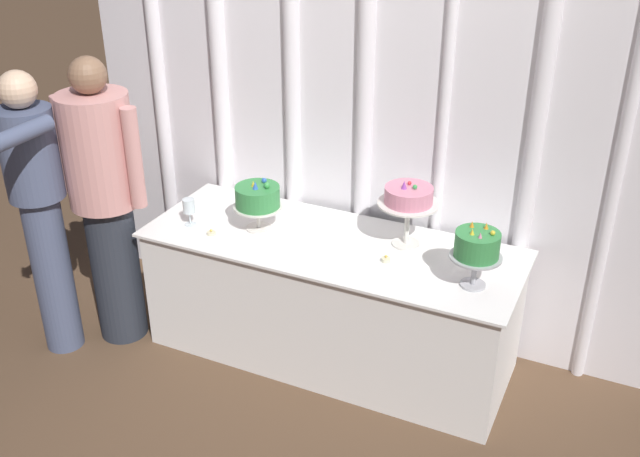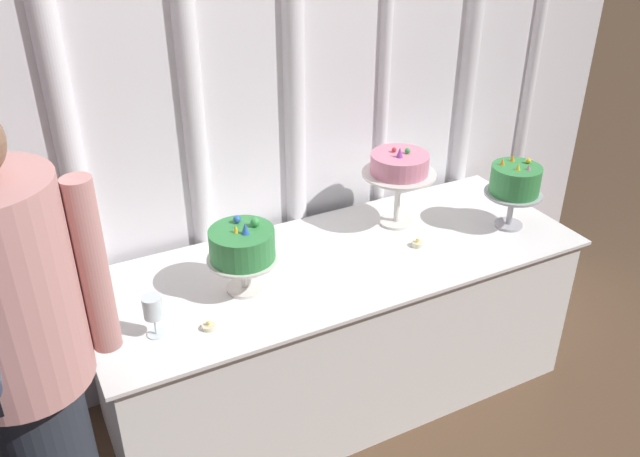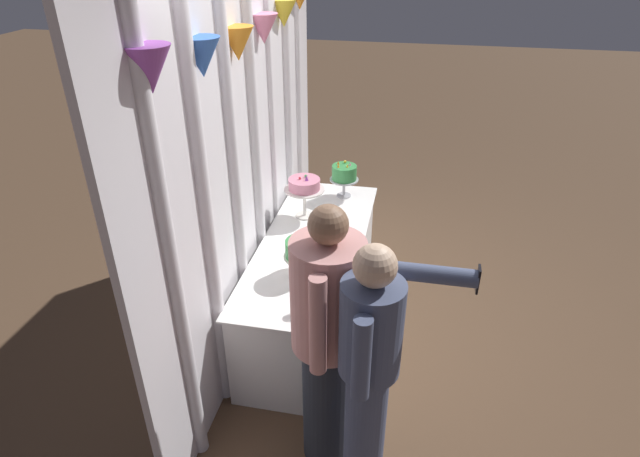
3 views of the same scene
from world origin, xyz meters
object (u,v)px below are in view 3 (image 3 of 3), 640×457
(tealight_far_left, at_px, (322,293))
(tealight_near_left, at_px, (330,219))
(cake_display_rightmost, at_px, (344,174))
(cake_table, at_px, (313,281))
(cake_display_center, at_px, (304,186))
(cake_display_leftmost, at_px, (304,250))
(guest_man_pink_jacket, at_px, (327,336))
(guest_man_dark_suit, at_px, (370,374))
(wine_glass, at_px, (309,295))

(tealight_far_left, relative_size, tealight_near_left, 1.05)
(cake_display_rightmost, distance_m, tealight_near_left, 0.50)
(cake_table, height_order, cake_display_center, cake_display_center)
(cake_display_leftmost, xyz_separation_m, tealight_near_left, (0.75, -0.04, -0.17))
(cake_display_rightmost, bearing_deg, cake_display_center, 149.41)
(cake_display_rightmost, bearing_deg, guest_man_pink_jacket, -173.52)
(cake_display_rightmost, bearing_deg, guest_man_dark_suit, -167.94)
(cake_table, distance_m, cake_display_rightmost, 0.98)
(cake_table, height_order, guest_man_dark_suit, guest_man_dark_suit)
(guest_man_pink_jacket, height_order, guest_man_dark_suit, guest_man_pink_jacket)
(cake_display_rightmost, bearing_deg, tealight_near_left, 175.01)
(cake_display_center, height_order, guest_man_pink_jacket, guest_man_pink_jacket)
(tealight_far_left, relative_size, guest_man_dark_suit, 0.03)
(cake_table, distance_m, tealight_far_left, 0.75)
(cake_table, bearing_deg, tealight_far_left, -162.73)
(cake_table, height_order, guest_man_pink_jacket, guest_man_pink_jacket)
(cake_display_center, relative_size, guest_man_pink_jacket, 0.22)
(cake_display_rightmost, height_order, wine_glass, cake_display_rightmost)
(cake_table, xyz_separation_m, cake_display_center, (0.37, 0.15, 0.63))
(cake_table, relative_size, tealight_near_left, 43.95)
(cake_table, distance_m, guest_man_dark_suit, 1.64)
(tealight_far_left, distance_m, guest_man_dark_suit, 0.92)
(cake_display_center, relative_size, tealight_near_left, 8.07)
(guest_man_dark_suit, bearing_deg, cake_display_rightmost, 12.06)
(guest_man_pink_jacket, bearing_deg, tealight_near_left, 9.84)
(cake_display_rightmost, bearing_deg, cake_table, 172.40)
(cake_display_center, distance_m, guest_man_pink_jacket, 1.64)
(guest_man_pink_jacket, xyz_separation_m, guest_man_dark_suit, (-0.24, -0.25, 0.01))
(cake_display_center, height_order, cake_display_rightmost, cake_display_center)
(cake_display_leftmost, xyz_separation_m, guest_man_pink_jacket, (-0.78, -0.30, -0.01))
(wine_glass, bearing_deg, tealight_far_left, -16.83)
(cake_display_leftmost, relative_size, cake_display_center, 0.80)
(cake_display_leftmost, xyz_separation_m, cake_display_rightmost, (1.21, -0.08, 0.02))
(cake_display_rightmost, height_order, tealight_near_left, cake_display_rightmost)
(tealight_near_left, bearing_deg, wine_glass, -176.10)
(guest_man_pink_jacket, bearing_deg, wine_glass, 24.88)
(cake_table, relative_size, guest_man_dark_suit, 1.25)
(cake_display_rightmost, xyz_separation_m, wine_glass, (-1.58, -0.04, -0.10))
(wine_glass, height_order, guest_man_pink_jacket, guest_man_pink_jacket)
(tealight_far_left, bearing_deg, cake_display_rightmost, 3.56)
(cake_display_leftmost, height_order, cake_display_rightmost, cake_display_rightmost)
(wine_glass, bearing_deg, cake_display_rightmost, 1.34)
(wine_glass, bearing_deg, guest_man_pink_jacket, -155.12)
(cake_display_leftmost, height_order, guest_man_dark_suit, guest_man_dark_suit)
(guest_man_pink_jacket, bearing_deg, cake_display_rightmost, 6.48)
(cake_table, relative_size, wine_glass, 13.15)
(cake_display_center, bearing_deg, wine_glass, -166.04)
(tealight_near_left, xyz_separation_m, guest_man_dark_suit, (-1.77, -0.51, 0.18))
(cake_display_leftmost, xyz_separation_m, wine_glass, (-0.37, -0.12, -0.08))
(tealight_far_left, bearing_deg, cake_display_leftmost, 39.68)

